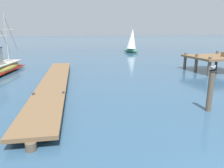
# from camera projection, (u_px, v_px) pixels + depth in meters

# --- Properties ---
(floating_dock) EXTENTS (3.36, 17.28, 0.53)m
(floating_dock) POSITION_uv_depth(u_px,v_px,m) (54.00, 81.00, 15.03)
(floating_dock) COLOR brown
(floating_dock) RESTS_ON ground
(pier_platform) EXTENTS (4.58, 4.45, 1.90)m
(pier_platform) POSITION_uv_depth(u_px,v_px,m) (214.00, 58.00, 20.67)
(pier_platform) COLOR brown
(pier_platform) RESTS_ON ground
(mooring_piling) EXTENTS (0.30, 0.30, 2.02)m
(mooring_piling) POSITION_uv_depth(u_px,v_px,m) (210.00, 90.00, 10.20)
(mooring_piling) COLOR brown
(mooring_piling) RESTS_ON ground
(perched_seagull) EXTENTS (0.14, 0.38, 0.26)m
(perched_seagull) POSITION_uv_depth(u_px,v_px,m) (213.00, 67.00, 9.94)
(perched_seagull) COLOR gold
(perched_seagull) RESTS_ON mooring_piling
(distant_sailboat) EXTENTS (2.76, 3.57, 4.83)m
(distant_sailboat) POSITION_uv_depth(u_px,v_px,m) (132.00, 41.00, 38.73)
(distant_sailboat) COLOR #337556
(distant_sailboat) RESTS_ON ground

